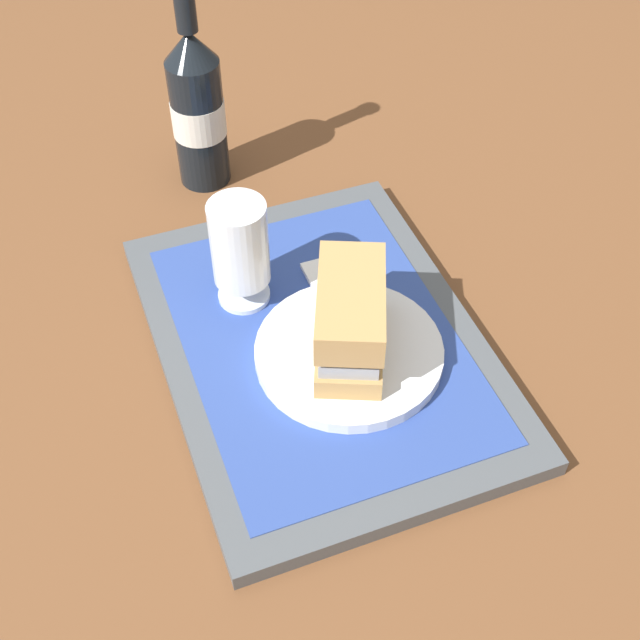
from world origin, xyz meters
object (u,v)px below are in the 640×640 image
(plate, at_px, (349,352))
(sandwich, at_px, (350,316))
(beer_bottle, at_px, (197,107))
(beer_glass, at_px, (240,248))

(plate, distance_m, sandwich, 0.05)
(plate, relative_size, beer_bottle, 0.71)
(plate, height_order, beer_glass, beer_glass)
(beer_bottle, bearing_deg, sandwich, -171.62)
(plate, height_order, sandwich, sandwich)
(beer_glass, distance_m, beer_bottle, 0.24)
(beer_glass, xyz_separation_m, beer_bottle, (0.24, -0.02, 0.01))
(beer_glass, height_order, beer_bottle, beer_bottle)
(plate, bearing_deg, beer_glass, 31.75)
(plate, bearing_deg, beer_bottle, 8.10)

